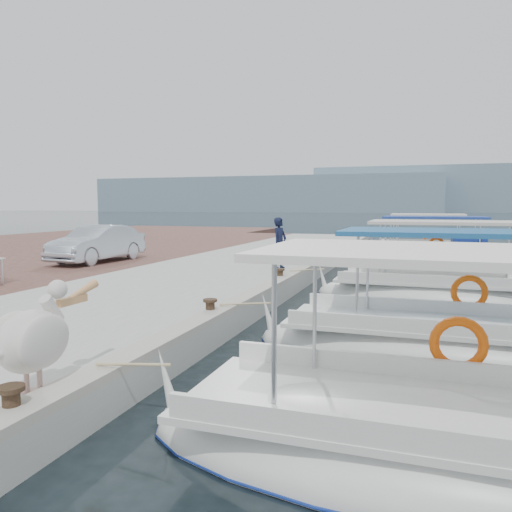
% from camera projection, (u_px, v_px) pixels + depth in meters
% --- Properties ---
extents(ground, '(400.00, 400.00, 0.00)m').
position_uv_depth(ground, '(277.00, 307.00, 13.06)').
color(ground, black).
rests_on(ground, ground).
extents(concrete_quay, '(6.00, 40.00, 0.50)m').
position_uv_depth(concrete_quay, '(238.00, 270.00, 18.70)').
color(concrete_quay, '#A5A59F').
rests_on(concrete_quay, ground).
extents(quay_curb, '(0.44, 40.00, 0.12)m').
position_uv_depth(quay_curb, '(310.00, 264.00, 17.78)').
color(quay_curb, '#AAA597').
rests_on(quay_curb, concrete_quay).
extents(cobblestone_strip, '(4.00, 40.00, 0.50)m').
position_uv_depth(cobblestone_strip, '(123.00, 265.00, 20.29)').
color(cobblestone_strip, '#52312B').
rests_on(cobblestone_strip, ground).
extents(distant_hills, '(330.00, 60.00, 18.00)m').
position_uv_depth(distant_hills, '(496.00, 193.00, 192.77)').
color(distant_hills, gray).
rests_on(distant_hills, ground).
extents(fishing_caique_a, '(6.29, 2.43, 2.83)m').
position_uv_depth(fishing_caique_a, '(431.00, 454.00, 5.10)').
color(fishing_caique_a, white).
rests_on(fishing_caique_a, ground).
extents(fishing_caique_b, '(7.14, 2.20, 2.83)m').
position_uv_depth(fishing_caique_b, '(454.00, 350.00, 8.77)').
color(fishing_caique_b, white).
rests_on(fishing_caique_b, ground).
extents(fishing_caique_c, '(6.87, 2.51, 2.83)m').
position_uv_depth(fishing_caique_c, '(438.00, 296.00, 14.05)').
color(fishing_caique_c, white).
rests_on(fishing_caique_c, ground).
extents(fishing_caique_d, '(6.42, 2.63, 2.83)m').
position_uv_depth(fishing_caique_d, '(431.00, 267.00, 19.94)').
color(fishing_caique_d, white).
rests_on(fishing_caique_d, ground).
extents(fishing_caique_e, '(6.02, 2.36, 2.83)m').
position_uv_depth(fishing_caique_e, '(424.00, 254.00, 25.99)').
color(fishing_caique_e, white).
rests_on(fishing_caique_e, ground).
extents(mooring_bollards, '(0.28, 20.28, 0.33)m').
position_uv_depth(mooring_bollards, '(280.00, 273.00, 14.51)').
color(mooring_bollards, black).
rests_on(mooring_bollards, concrete_quay).
extents(pelican, '(0.58, 1.62, 1.26)m').
position_uv_depth(pelican, '(34.00, 338.00, 5.70)').
color(pelican, tan).
rests_on(pelican, concrete_quay).
extents(fisherman, '(0.58, 0.73, 1.75)m').
position_uv_depth(fisherman, '(280.00, 243.00, 17.08)').
color(fisherman, black).
rests_on(fisherman, concrete_quay).
extents(parked_car, '(1.69, 4.33, 1.40)m').
position_uv_depth(parked_car, '(98.00, 244.00, 19.11)').
color(parked_car, silver).
rests_on(parked_car, cobblestone_strip).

